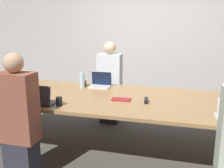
% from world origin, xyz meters
% --- Properties ---
extents(ground_plane, '(24.00, 24.00, 0.00)m').
position_xyz_m(ground_plane, '(0.00, 0.00, 0.00)').
color(ground_plane, '#4C4742').
extents(curtain_wall, '(12.00, 0.06, 2.80)m').
position_xyz_m(curtain_wall, '(0.00, 1.87, 1.40)').
color(curtain_wall, '#BCB7B2').
rests_on(curtain_wall, ground_plane).
extents(conference_table, '(4.11, 1.39, 0.75)m').
position_xyz_m(conference_table, '(0.00, 0.00, 0.71)').
color(conference_table, '#9E7547').
rests_on(conference_table, ground_plane).
extents(laptop_far_midleft, '(0.31, 0.22, 0.23)m').
position_xyz_m(laptop_far_midleft, '(-0.50, 0.49, 0.82)').
color(laptop_far_midleft, silver).
rests_on(laptop_far_midleft, conference_table).
extents(person_far_midleft, '(0.40, 0.24, 1.41)m').
position_xyz_m(person_far_midleft, '(-0.49, 0.97, 0.68)').
color(person_far_midleft, '#2D2D38').
rests_on(person_far_midleft, ground_plane).
extents(cup_far_midleft, '(0.09, 0.09, 0.09)m').
position_xyz_m(cup_far_midleft, '(-0.77, 0.47, 0.80)').
color(cup_far_midleft, brown).
rests_on(cup_far_midleft, conference_table).
extents(bottle_far_midleft, '(0.08, 0.08, 0.27)m').
position_xyz_m(bottle_far_midleft, '(-0.75, 0.36, 0.87)').
color(bottle_far_midleft, '#ADD1E0').
rests_on(bottle_far_midleft, conference_table).
extents(laptop_near_left, '(0.32, 0.24, 0.24)m').
position_xyz_m(laptop_near_left, '(-0.93, -0.54, 0.82)').
color(laptop_near_left, '#333338').
rests_on(laptop_near_left, conference_table).
extents(person_near_left, '(0.40, 0.24, 1.41)m').
position_xyz_m(person_near_left, '(-0.99, -0.90, 0.68)').
color(person_near_left, '#2D2D38').
rests_on(person_near_left, ground_plane).
extents(cup_near_left, '(0.07, 0.07, 0.10)m').
position_xyz_m(cup_near_left, '(-0.70, -0.51, 0.81)').
color(cup_near_left, '#232328').
rests_on(cup_near_left, conference_table).
extents(bottle_near_left, '(0.07, 0.07, 0.23)m').
position_xyz_m(bottle_near_left, '(-1.19, -0.41, 0.85)').
color(bottle_near_left, '#ADD1E0').
rests_on(bottle_near_left, conference_table).
extents(stapler, '(0.06, 0.15, 0.05)m').
position_xyz_m(stapler, '(0.28, -0.12, 0.78)').
color(stapler, black).
rests_on(stapler, conference_table).
extents(notebook, '(0.24, 0.13, 0.02)m').
position_xyz_m(notebook, '(-0.03, -0.12, 0.76)').
color(notebook, maroon).
rests_on(notebook, conference_table).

